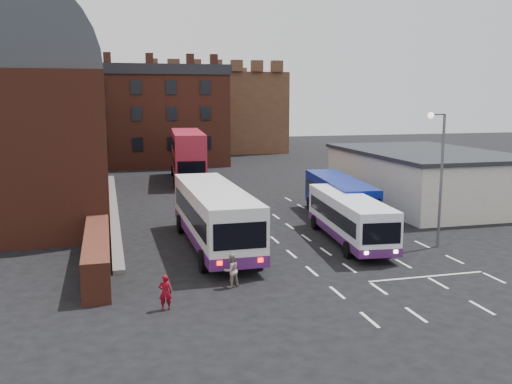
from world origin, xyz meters
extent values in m
plane|color=black|center=(0.00, 0.00, 0.00)|extent=(180.00, 180.00, 0.00)
cube|color=#602B1E|center=(-15.50, 21.00, 5.00)|extent=(12.00, 28.00, 10.00)
cylinder|color=#1E2328|center=(-15.50, 21.00, 10.00)|extent=(12.00, 26.00, 12.00)
cube|color=#602B1E|center=(-10.20, 2.00, 0.90)|extent=(1.20, 10.00, 1.80)
cube|color=beige|center=(15.00, 14.00, 2.00)|extent=(10.00, 16.00, 4.00)
cube|color=#282B30|center=(15.00, 14.00, 4.10)|extent=(10.40, 16.40, 0.30)
cube|color=brown|center=(-6.00, 46.00, 5.50)|extent=(22.00, 10.00, 11.00)
cube|color=brown|center=(6.00, 66.00, 6.00)|extent=(22.00, 22.00, 12.00)
cube|color=white|center=(-3.80, 4.86, 2.00)|extent=(2.91, 12.60, 2.86)
cube|color=black|center=(-3.80, 4.86, 2.17)|extent=(2.97, 11.40, 1.03)
cylinder|color=black|center=(-5.25, 8.86, 0.57)|extent=(0.32, 1.15, 1.14)
cylinder|color=black|center=(-5.21, 0.39, 0.57)|extent=(0.32, 1.15, 1.14)
cylinder|color=black|center=(-2.39, 8.87, 0.57)|extent=(0.32, 1.15, 1.14)
cylinder|color=black|center=(-2.35, 0.40, 0.57)|extent=(0.32, 1.15, 1.14)
cube|color=white|center=(4.09, 3.99, 1.60)|extent=(3.24, 10.21, 2.28)
cube|color=black|center=(4.09, 3.99, 1.73)|extent=(3.18, 9.02, 0.82)
cylinder|color=black|center=(4.92, 0.70, 0.46)|extent=(0.34, 0.93, 0.91)
cylinder|color=black|center=(5.57, 7.42, 0.46)|extent=(0.34, 0.93, 0.91)
cylinder|color=black|center=(2.65, 0.92, 0.46)|extent=(0.34, 0.93, 0.91)
cylinder|color=black|center=(3.30, 7.64, 0.46)|extent=(0.34, 0.93, 0.91)
cube|color=navy|center=(6.00, 10.03, 1.67)|extent=(3.57, 10.69, 2.38)
cube|color=black|center=(6.00, 10.03, 1.81)|extent=(3.49, 9.50, 0.86)
cylinder|color=black|center=(6.80, 6.58, 0.48)|extent=(0.37, 0.98, 0.95)
cylinder|color=black|center=(7.61, 13.59, 0.48)|extent=(0.37, 0.98, 0.95)
cylinder|color=black|center=(4.43, 6.85, 0.48)|extent=(0.37, 0.98, 0.95)
cylinder|color=black|center=(5.24, 13.86, 0.48)|extent=(0.37, 0.98, 0.95)
cube|color=#B72239|center=(-1.65, 30.66, 2.81)|extent=(3.96, 12.80, 4.47)
cube|color=black|center=(-1.65, 30.66, 2.18)|extent=(3.91, 11.61, 1.03)
cylinder|color=black|center=(-0.57, 26.54, 0.57)|extent=(0.42, 1.17, 1.14)
cylinder|color=black|center=(0.17, 34.99, 0.57)|extent=(0.42, 1.17, 1.14)
cylinder|color=black|center=(-3.42, 26.80, 0.57)|extent=(0.42, 1.17, 1.14)
cylinder|color=black|center=(-2.68, 35.24, 0.57)|extent=(0.42, 1.17, 1.14)
cylinder|color=#5B5C61|center=(8.60, 1.75, 3.77)|extent=(0.15, 0.15, 7.54)
cylinder|color=#5B5C61|center=(8.00, 1.47, 7.54)|extent=(1.24, 0.63, 0.09)
sphere|color=#FFF2CC|center=(7.40, 1.20, 7.49)|extent=(0.34, 0.34, 0.34)
imported|color=maroon|center=(-7.49, -4.10, 0.73)|extent=(0.56, 0.39, 1.46)
imported|color=gray|center=(-4.34, -2.08, 0.78)|extent=(0.93, 0.84, 1.56)
camera|label=1|loc=(-9.55, -26.23, 8.52)|focal=40.00mm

